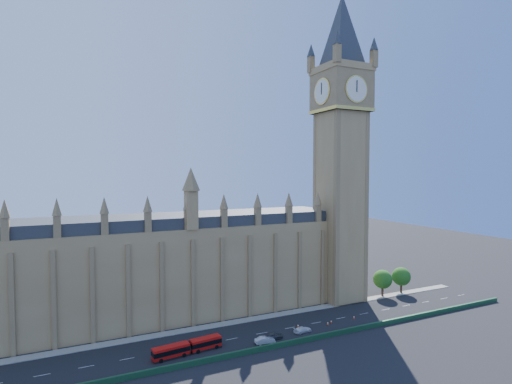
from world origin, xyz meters
name	(u,v)px	position (x,y,z in m)	size (l,w,h in m)	color
ground	(247,336)	(0.00, 0.00, 0.00)	(400.00, 400.00, 0.00)	black
palace_westminster	(127,270)	(-25.00, 22.00, 13.86)	(120.00, 20.00, 28.00)	#967648
elizabeth_tower	(341,124)	(38.00, 13.99, 54.56)	(20.59, 20.59, 105.00)	#967648
bridge_parapet	(264,348)	(0.00, -9.00, 0.60)	(160.00, 0.60, 1.20)	#1E4C2D
kerb_north	(233,322)	(0.00, 9.50, 0.08)	(160.00, 3.00, 0.16)	gray
tree_east_near	(383,279)	(52.22, 10.08, 5.64)	(6.00, 6.00, 8.50)	#382619
tree_east_far	(402,276)	(60.22, 10.08, 5.64)	(6.00, 6.00, 8.50)	#382619
red_bus	(188,348)	(-15.67, -3.14, 1.39)	(15.72, 3.95, 2.65)	red
car_grey	(274,336)	(4.91, -4.44, 0.77)	(1.81, 4.50, 1.53)	#3C3F43
car_silver	(265,340)	(2.00, -5.65, 0.79)	(1.67, 4.78, 1.58)	#B3B6BB
car_white	(303,330)	(13.34, -3.89, 0.69)	(1.94, 4.78, 1.39)	white
cone_a	(298,326)	(14.00, -0.61, 0.39)	(0.62, 0.62, 0.79)	black
cone_b	(328,323)	(21.91, -2.47, 0.37)	(0.50, 0.50, 0.76)	black
cone_c	(331,322)	(23.53, -1.72, 0.34)	(0.51, 0.51, 0.70)	black
cone_d	(354,317)	(30.97, -1.84, 0.37)	(0.62, 0.62, 0.75)	black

